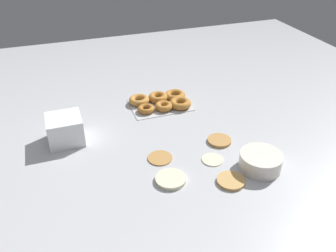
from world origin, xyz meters
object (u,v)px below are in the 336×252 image
object	(u,v)px
pancake_2	(160,157)
batter_bowl	(260,161)
donut_tray	(162,101)
container_stack	(65,129)
pancake_4	(219,141)
pancake_3	(213,159)
pancake_1	(171,179)
pancake_0	(231,181)

from	to	relation	value
pancake_2	batter_bowl	size ratio (longest dim) A/B	0.61
donut_tray	batter_bowl	size ratio (longest dim) A/B	1.81
batter_bowl	container_stack	xyz separation A→B (m)	(0.67, -0.43, 0.03)
pancake_4	container_stack	distance (m)	0.65
batter_bowl	pancake_3	bearing A→B (deg)	-35.03
pancake_1	batter_bowl	xyz separation A→B (m)	(-0.34, 0.04, 0.02)
pancake_2	container_stack	bearing A→B (deg)	-36.25
pancake_3	pancake_4	world-z (taller)	pancake_4
pancake_2	container_stack	size ratio (longest dim) A/B	0.69
pancake_3	container_stack	xyz separation A→B (m)	(0.53, -0.32, 0.05)
pancake_3	container_stack	world-z (taller)	container_stack
pancake_2	pancake_4	world-z (taller)	pancake_4
pancake_3	donut_tray	xyz separation A→B (m)	(0.05, -0.49, 0.01)
donut_tray	container_stack	distance (m)	0.51
pancake_3	container_stack	bearing A→B (deg)	-31.51
pancake_1	container_stack	world-z (taller)	container_stack
container_stack	pancake_2	bearing A→B (deg)	143.75
pancake_0	pancake_1	distance (m)	0.22
pancake_1	pancake_0	bearing A→B (deg)	158.90
donut_tray	container_stack	xyz separation A→B (m)	(0.48, 0.17, 0.04)
pancake_1	pancake_2	distance (m)	0.14
pancake_1	pancake_4	world-z (taller)	pancake_1
pancake_3	batter_bowl	size ratio (longest dim) A/B	0.53
pancake_2	batter_bowl	distance (m)	0.39
pancake_0	pancake_4	bearing A→B (deg)	-106.85
pancake_1	container_stack	bearing A→B (deg)	-49.28
pancake_4	container_stack	bearing A→B (deg)	-19.77
container_stack	batter_bowl	bearing A→B (deg)	147.69
pancake_0	pancake_1	xyz separation A→B (m)	(0.20, -0.08, 0.00)
pancake_3	donut_tray	size ratio (longest dim) A/B	0.29
donut_tray	container_stack	size ratio (longest dim) A/B	2.04
pancake_0	pancake_2	xyz separation A→B (m)	(0.20, -0.22, -0.00)
pancake_1	donut_tray	size ratio (longest dim) A/B	0.39
pancake_4	container_stack	xyz separation A→B (m)	(0.61, -0.22, 0.05)
pancake_0	donut_tray	size ratio (longest dim) A/B	0.35
pancake_0	pancake_3	size ratio (longest dim) A/B	1.21
pancake_1	container_stack	xyz separation A→B (m)	(0.33, -0.38, 0.05)
pancake_4	pancake_1	bearing A→B (deg)	30.79
pancake_2	pancake_4	xyz separation A→B (m)	(-0.27, -0.03, 0.00)
pancake_0	pancake_1	world-z (taller)	pancake_1
pancake_1	donut_tray	distance (m)	0.57
pancake_3	donut_tray	world-z (taller)	donut_tray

